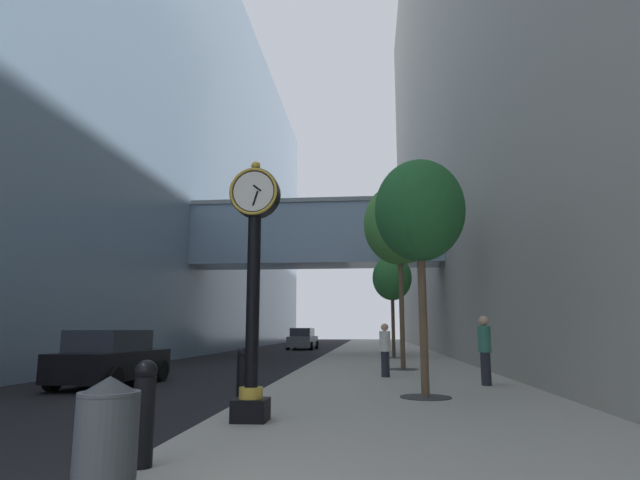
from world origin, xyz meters
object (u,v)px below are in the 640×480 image
street_tree_mid_near (399,225)px  car_grey_mid (303,339)px  pedestrian_walking (485,348)px  bollard_nearest (144,410)px  bollard_third (243,375)px  street_tree_mid_far (392,278)px  street_clock (253,274)px  street_tree_near (420,212)px  pedestrian_by_clock (385,349)px  car_black_near (111,359)px  trash_bin (106,438)px

street_tree_mid_near → car_grey_mid: 23.86m
pedestrian_walking → bollard_nearest: bearing=-121.9°
bollard_third → street_tree_mid_far: (3.60, 17.64, 3.51)m
street_clock → street_tree_mid_near: (3.09, 11.21, 3.03)m
bollard_third → street_tree_near: size_ratio=0.21×
bollard_nearest → street_tree_mid_far: 22.61m
street_tree_near → pedestrian_by_clock: street_tree_near is taller
bollard_nearest → bollard_third: bearing=90.0°
bollard_third → pedestrian_walking: bearing=38.6°
car_black_near → car_grey_mid: size_ratio=0.88×
pedestrian_walking → car_grey_mid: bearing=106.9°
street_clock → street_tree_mid_near: street_tree_mid_near is taller
bollard_third → car_black_near: size_ratio=0.27×
street_clock → trash_bin: bearing=-94.4°
pedestrian_by_clock → car_black_near: pedestrian_by_clock is taller
bollard_nearest → street_tree_mid_far: bearing=80.7°
car_black_near → car_grey_mid: 27.68m
car_black_near → bollard_third: bearing=-42.4°
street_tree_mid_far → street_tree_mid_near: bearing=-90.0°
trash_bin → car_grey_mid: 37.85m
street_tree_mid_near → trash_bin: street_tree_mid_near is taller
bollard_nearest → street_tree_mid_near: street_tree_mid_near is taller
street_tree_mid_far → car_black_near: size_ratio=1.27×
car_black_near → car_grey_mid: car_grey_mid is taller
bollard_nearest → car_grey_mid: car_grey_mid is taller
bollard_third → car_grey_mid: car_grey_mid is taller
street_tree_mid_far → pedestrian_by_clock: size_ratio=3.26×
pedestrian_by_clock → street_tree_mid_far: bearing=86.3°
street_tree_mid_far → street_tree_near: bearing=-90.0°
street_tree_near → pedestrian_walking: (1.84, 2.64, -3.12)m
bollard_nearest → car_black_near: (-4.92, 8.89, 0.04)m
pedestrian_walking → trash_bin: bearing=-117.7°
trash_bin → car_black_near: 11.32m
pedestrian_walking → car_black_near: bearing=179.2°
street_tree_mid_near → bollard_third: bearing=-110.4°
trash_bin → street_tree_near: bearing=65.1°
street_tree_mid_near → pedestrian_walking: street_tree_mid_near is taller
bollard_third → street_tree_mid_far: street_tree_mid_far is taller
street_tree_near → street_tree_mid_far: 15.94m
street_clock → street_tree_mid_near: bearing=74.6°
bollard_third → street_tree_mid_far: size_ratio=0.21×
street_clock → street_tree_near: 4.80m
street_tree_mid_near → car_black_near: bearing=-148.7°
street_clock → car_black_near: (-5.43, 6.02, -1.74)m
street_tree_mid_far → pedestrian_walking: size_ratio=2.95×
street_tree_mid_far → pedestrian_by_clock: (-0.72, -11.07, -3.23)m
car_grey_mid → car_black_near: bearing=-93.9°
street_clock → bollard_nearest: (-0.52, -2.87, -1.78)m
bollard_nearest → car_grey_mid: size_ratio=0.24×
bollard_third → car_grey_mid: size_ratio=0.24×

